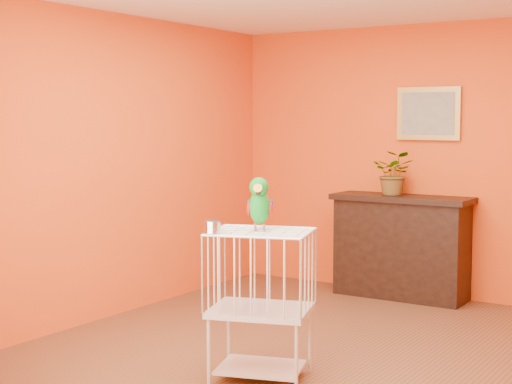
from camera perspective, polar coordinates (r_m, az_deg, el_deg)
The scene contains 8 objects.
ground at distance 5.84m, azimuth 4.31°, elevation -11.59°, with size 4.50×4.50×0.00m, color brown.
room_shell at distance 5.59m, azimuth 4.42°, elevation 4.15°, with size 4.50×4.50×4.50m.
console_cabinet at distance 7.59m, azimuth 10.49°, elevation -3.92°, with size 1.32×0.47×0.98m.
potted_plant at distance 7.59m, azimuth 10.16°, elevation 1.04°, with size 0.38×0.42×0.33m, color #26722D.
framed_picture at distance 7.61m, azimuth 12.42°, elevation 5.60°, with size 0.62×0.04×0.50m.
birdcage at distance 5.14m, azimuth 0.34°, elevation -8.06°, with size 0.75×0.66×0.98m.
feed_cup at distance 4.94m, azimuth -3.19°, elevation -2.54°, with size 0.11×0.11×0.07m, color silver.
parrot at distance 5.04m, azimuth 0.26°, elevation -0.82°, with size 0.22×0.31×0.35m.
Camera 1 is at (2.65, -4.92, 1.70)m, focal length 55.00 mm.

